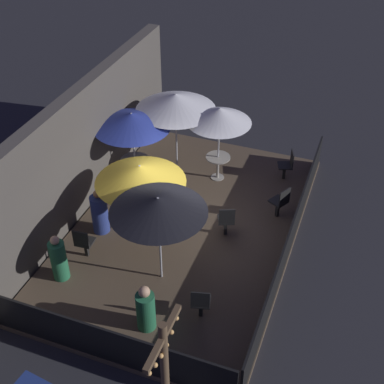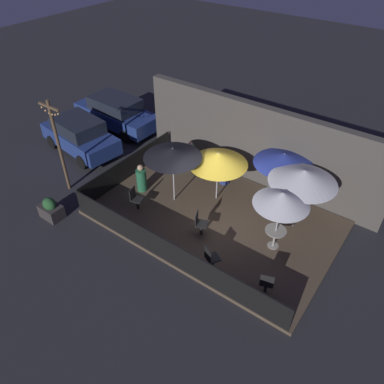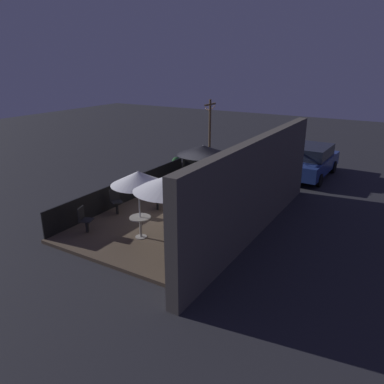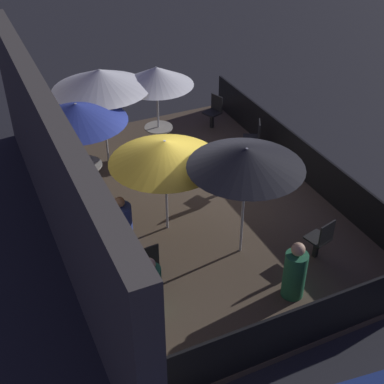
{
  "view_description": "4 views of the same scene",
  "coord_description": "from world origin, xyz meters",
  "px_view_note": "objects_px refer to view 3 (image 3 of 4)",
  "views": [
    {
      "loc": [
        -9.73,
        -3.8,
        9.25
      ],
      "look_at": [
        0.29,
        -0.07,
        1.11
      ],
      "focal_mm": 50.0,
      "sensor_mm": 36.0,
      "label": 1
    },
    {
      "loc": [
        5.39,
        -8.78,
        9.38
      ],
      "look_at": [
        -0.85,
        -0.22,
        1.0
      ],
      "focal_mm": 35.0,
      "sensor_mm": 36.0,
      "label": 2
    },
    {
      "loc": [
        11.24,
        7.2,
        5.69
      ],
      "look_at": [
        -0.04,
        0.44,
        1.06
      ],
      "focal_mm": 35.0,
      "sensor_mm": 36.0,
      "label": 3
    },
    {
      "loc": [
        -8.68,
        4.13,
        7.1
      ],
      "look_at": [
        -0.75,
        0.47,
        1.03
      ],
      "focal_mm": 50.0,
      "sensor_mm": 36.0,
      "label": 4
    }
  ],
  "objects_px": {
    "dining_table_1": "(140,222)",
    "patio_chair_0": "(85,219)",
    "patio_chair_3": "(246,196)",
    "patio_umbrella_2": "(203,150)",
    "patio_chair_1": "(187,179)",
    "patio_umbrella_4": "(210,168)",
    "parked_car_0": "(262,156)",
    "patio_umbrella_0": "(213,183)",
    "light_post": "(210,133)",
    "patio_umbrella_1": "(138,178)",
    "patron_1": "(259,190)",
    "parked_car_1": "(312,161)",
    "patron_0": "(213,178)",
    "patron_2": "(239,203)",
    "dining_table_0": "(212,225)",
    "planter_box": "(176,166)",
    "patio_umbrella_3": "(171,182)",
    "patio_chair_4": "(116,201)",
    "patio_chair_2": "(158,197)"
  },
  "relations": [
    {
      "from": "planter_box",
      "to": "patio_chair_4",
      "type": "bearing_deg",
      "value": 11.84
    },
    {
      "from": "dining_table_0",
      "to": "patio_chair_4",
      "type": "height_order",
      "value": "patio_chair_4"
    },
    {
      "from": "patio_umbrella_3",
      "to": "light_post",
      "type": "bearing_deg",
      "value": -159.08
    },
    {
      "from": "patio_umbrella_0",
      "to": "dining_table_1",
      "type": "bearing_deg",
      "value": -66.3
    },
    {
      "from": "light_post",
      "to": "dining_table_1",
      "type": "bearing_deg",
      "value": 12.81
    },
    {
      "from": "patio_umbrella_3",
      "to": "patron_1",
      "type": "xyz_separation_m",
      "value": [
        -5.16,
        0.84,
        -1.62
      ]
    },
    {
      "from": "patio_chair_1",
      "to": "parked_car_1",
      "type": "relative_size",
      "value": 0.2
    },
    {
      "from": "dining_table_0",
      "to": "planter_box",
      "type": "height_order",
      "value": "planter_box"
    },
    {
      "from": "patron_1",
      "to": "parked_car_1",
      "type": "distance_m",
      "value": 5.33
    },
    {
      "from": "patio_umbrella_0",
      "to": "patio_chair_4",
      "type": "relative_size",
      "value": 2.31
    },
    {
      "from": "dining_table_1",
      "to": "light_post",
      "type": "height_order",
      "value": "light_post"
    },
    {
      "from": "patio_chair_1",
      "to": "patron_1",
      "type": "xyz_separation_m",
      "value": [
        0.01,
        3.44,
        0.06
      ]
    },
    {
      "from": "patio_umbrella_2",
      "to": "patio_chair_2",
      "type": "relative_size",
      "value": 2.49
    },
    {
      "from": "patio_umbrella_4",
      "to": "patio_chair_3",
      "type": "xyz_separation_m",
      "value": [
        -1.32,
        0.95,
        -1.35
      ]
    },
    {
      "from": "patio_umbrella_1",
      "to": "patio_umbrella_3",
      "type": "height_order",
      "value": "patio_umbrella_3"
    },
    {
      "from": "dining_table_1",
      "to": "patio_chair_1",
      "type": "distance_m",
      "value": 5.2
    },
    {
      "from": "patio_chair_0",
      "to": "dining_table_0",
      "type": "bearing_deg",
      "value": 2.3
    },
    {
      "from": "patio_chair_4",
      "to": "dining_table_0",
      "type": "bearing_deg",
      "value": 26.11
    },
    {
      "from": "patio_umbrella_3",
      "to": "patio_chair_1",
      "type": "bearing_deg",
      "value": -153.28
    },
    {
      "from": "dining_table_1",
      "to": "patio_chair_0",
      "type": "height_order",
      "value": "patio_chair_0"
    },
    {
      "from": "patio_umbrella_4",
      "to": "patio_chair_0",
      "type": "relative_size",
      "value": 2.43
    },
    {
      "from": "dining_table_1",
      "to": "patron_0",
      "type": "xyz_separation_m",
      "value": [
        -5.65,
        -0.29,
        -0.05
      ]
    },
    {
      "from": "patio_chair_1",
      "to": "patio_umbrella_1",
      "type": "bearing_deg",
      "value": 0.0
    },
    {
      "from": "patio_chair_1",
      "to": "patron_2",
      "type": "xyz_separation_m",
      "value": [
        1.8,
        3.34,
        0.07
      ]
    },
    {
      "from": "patio_chair_3",
      "to": "patio_umbrella_2",
      "type": "bearing_deg",
      "value": -92.42
    },
    {
      "from": "patio_chair_1",
      "to": "patio_chair_3",
      "type": "bearing_deg",
      "value": 62.27
    },
    {
      "from": "dining_table_0",
      "to": "patron_2",
      "type": "bearing_deg",
      "value": -177.46
    },
    {
      "from": "patron_1",
      "to": "patio_umbrella_1",
      "type": "bearing_deg",
      "value": -100.89
    },
    {
      "from": "light_post",
      "to": "patio_umbrella_4",
      "type": "bearing_deg",
      "value": 28.55
    },
    {
      "from": "dining_table_0",
      "to": "planter_box",
      "type": "relative_size",
      "value": 0.94
    },
    {
      "from": "patio_chair_0",
      "to": "parked_car_1",
      "type": "bearing_deg",
      "value": 46.58
    },
    {
      "from": "parked_car_1",
      "to": "patio_chair_1",
      "type": "bearing_deg",
      "value": -37.24
    },
    {
      "from": "patio_chair_0",
      "to": "patron_1",
      "type": "bearing_deg",
      "value": 35.22
    },
    {
      "from": "patio_chair_3",
      "to": "planter_box",
      "type": "relative_size",
      "value": 1.05
    },
    {
      "from": "patio_umbrella_1",
      "to": "dining_table_0",
      "type": "bearing_deg",
      "value": 113.7
    },
    {
      "from": "patron_0",
      "to": "patron_2",
      "type": "relative_size",
      "value": 0.92
    },
    {
      "from": "patio_umbrella_1",
      "to": "patio_umbrella_2",
      "type": "bearing_deg",
      "value": -179.72
    },
    {
      "from": "patio_chair_3",
      "to": "parked_car_0",
      "type": "distance_m",
      "value": 5.96
    },
    {
      "from": "patio_chair_4",
      "to": "patio_umbrella_2",
      "type": "bearing_deg",
      "value": 84.79
    },
    {
      "from": "patio_umbrella_1",
      "to": "patio_umbrella_4",
      "type": "bearing_deg",
      "value": 161.18
    },
    {
      "from": "patio_chair_0",
      "to": "patio_chair_3",
      "type": "distance_m",
      "value": 6.25
    },
    {
      "from": "patio_umbrella_4",
      "to": "parked_car_0",
      "type": "height_order",
      "value": "patio_umbrella_4"
    },
    {
      "from": "parked_car_0",
      "to": "light_post",
      "type": "bearing_deg",
      "value": -44.48
    },
    {
      "from": "dining_table_0",
      "to": "patio_chair_4",
      "type": "distance_m",
      "value": 4.26
    },
    {
      "from": "light_post",
      "to": "patio_umbrella_0",
      "type": "bearing_deg",
      "value": 29.02
    },
    {
      "from": "patio_umbrella_0",
      "to": "light_post",
      "type": "xyz_separation_m",
      "value": [
        -7.28,
        -4.04,
        0.04
      ]
    },
    {
      "from": "patio_umbrella_0",
      "to": "patio_umbrella_4",
      "type": "xyz_separation_m",
      "value": [
        -2.0,
        -1.16,
        -0.15
      ]
    },
    {
      "from": "patio_umbrella_1",
      "to": "dining_table_0",
      "type": "relative_size",
      "value": 2.81
    },
    {
      "from": "patron_0",
      "to": "parked_car_1",
      "type": "relative_size",
      "value": 0.26
    },
    {
      "from": "patio_umbrella_0",
      "to": "parked_car_1",
      "type": "xyz_separation_m",
      "value": [
        -9.34,
        0.82,
        -1.27
      ]
    }
  ]
}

